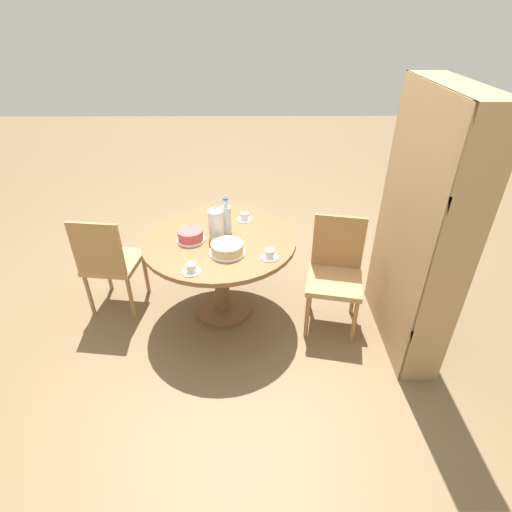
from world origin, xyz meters
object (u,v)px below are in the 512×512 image
Objects in this scene: chair_a at (109,261)px; cake_main at (227,248)px; chair_b at (335,272)px; bookshelf at (418,229)px; cup_a at (245,217)px; cup_c at (191,269)px; water_bottle at (226,219)px; cup_b at (270,255)px; coffee_pot at (216,224)px; cake_second at (191,236)px.

cake_main is at bearing 172.07° from chair_a.
bookshelf is at bearing -5.44° from chair_b.
cup_c is (0.77, -0.35, 0.00)m from cup_a.
water_bottle reaches higher than cup_c.
chair_b is 7.00× the size of cup_b.
bookshelf is at bearing 178.96° from chair_a.
coffee_pot is 1.24× the size of cake_second.
cup_a is 0.84m from cup_c.
cake_main is (0.26, 0.99, 0.28)m from chair_a.
chair_a reaches higher than cake_second.
water_bottle reaches higher than cake_main.
chair_b is 0.70m from bookshelf.
chair_a is 3.27× the size of coffee_pot.
chair_b is 0.88m from cake_main.
cup_b is (0.16, -0.53, 0.27)m from chair_b.
chair_a and chair_b have the same top height.
chair_a is at bearing -173.53° from chair_b.
cake_second is (0.07, 0.70, 0.28)m from chair_a.
bookshelf reaches higher than coffee_pot.
cake_second is 0.53m from cup_a.
chair_a reaches higher than cup_a.
bookshelf reaches higher than cake_second.
chair_a is 7.00× the size of cup_a.
cup_a is at bearing 147.23° from water_bottle.
bookshelf is 1.36m from cup_a.
coffee_pot reaches higher than cup_b.
cup_c is (0.19, -1.56, -0.20)m from bookshelf.
cup_b and cup_c have the same top height.
water_bottle is at bearing -32.77° from cup_a.
cup_a and cup_b have the same top height.
chair_b is 1.16m from cake_second.
cake_second is at bearing -172.96° from chair_b.
cake_main is at bearing -12.75° from cup_a.
bookshelf reaches higher than cup_c.
bookshelf is 1.45m from coffee_pot.
chair_b is 7.00× the size of cup_a.
water_bottle is at bearing 178.01° from chair_b.
coffee_pot is 0.12m from water_bottle.
chair_a is 0.95m from cup_c.
chair_a is 0.48× the size of bookshelf.
chair_b is 3.27× the size of coffee_pot.
chair_b reaches higher than cup_c.
cake_main is (0.21, 0.09, -0.09)m from coffee_pot.
cake_second is (0.12, -0.27, -0.08)m from water_bottle.
water_bottle is (-0.21, -0.86, 0.36)m from chair_b.
cup_a is at bearing 64.61° from bookshelf.
bookshelf reaches higher than cup_a.
cup_b is (0.33, 1.30, 0.27)m from chair_a.
cake_main is 0.31m from cup_b.
coffee_pot is 0.25m from cake_main.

